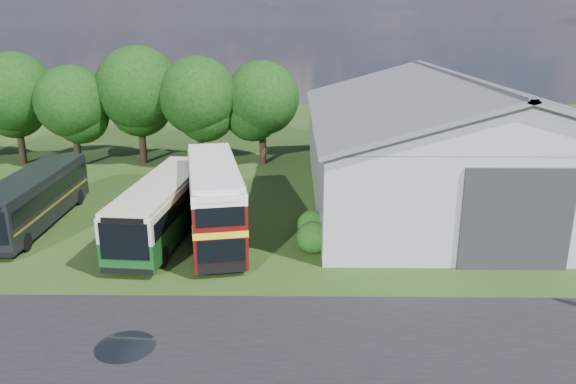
{
  "coord_description": "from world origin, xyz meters",
  "views": [
    {
      "loc": [
        4.64,
        -20.8,
        11.35
      ],
      "look_at": [
        4.29,
        8.0,
        2.58
      ],
      "focal_mm": 35.0,
      "sensor_mm": 36.0,
      "label": 1
    }
  ],
  "objects_px": {
    "storage_shed": "(451,135)",
    "bus_green_single": "(163,207)",
    "bus_maroon_double": "(214,202)",
    "bus_dark_single": "(34,199)"
  },
  "relations": [
    {
      "from": "bus_maroon_double",
      "to": "bus_dark_single",
      "type": "xyz_separation_m",
      "value": [
        -10.73,
        2.12,
        -0.54
      ]
    },
    {
      "from": "bus_green_single",
      "to": "bus_dark_single",
      "type": "distance_m",
      "value": 7.99
    },
    {
      "from": "bus_green_single",
      "to": "bus_maroon_double",
      "type": "relative_size",
      "value": 1.13
    },
    {
      "from": "bus_dark_single",
      "to": "storage_shed",
      "type": "bearing_deg",
      "value": 13.07
    },
    {
      "from": "storage_shed",
      "to": "bus_green_single",
      "type": "distance_m",
      "value": 19.35
    },
    {
      "from": "storage_shed",
      "to": "bus_green_single",
      "type": "relative_size",
      "value": 2.14
    },
    {
      "from": "bus_maroon_double",
      "to": "bus_dark_single",
      "type": "height_order",
      "value": "bus_maroon_double"
    },
    {
      "from": "storage_shed",
      "to": "bus_green_single",
      "type": "bearing_deg",
      "value": -155.89
    },
    {
      "from": "bus_green_single",
      "to": "bus_maroon_double",
      "type": "height_order",
      "value": "bus_maroon_double"
    },
    {
      "from": "bus_green_single",
      "to": "bus_dark_single",
      "type": "xyz_separation_m",
      "value": [
        -7.84,
        1.55,
        -0.07
      ]
    }
  ]
}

